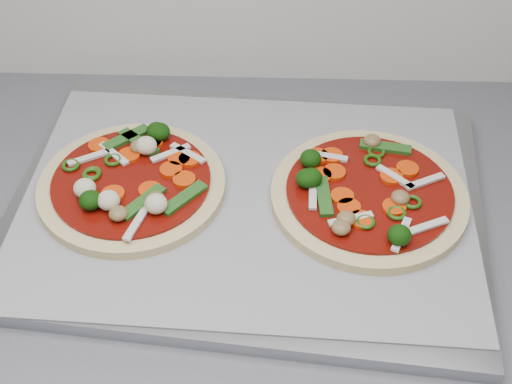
{
  "coord_description": "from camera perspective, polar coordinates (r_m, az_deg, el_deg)",
  "views": [
    {
      "loc": [
        0.11,
        0.79,
        1.46
      ],
      "look_at": [
        0.09,
        1.34,
        0.93
      ],
      "focal_mm": 50.0,
      "sensor_mm": 36.0,
      "label": 1
    }
  ],
  "objects": [
    {
      "name": "pizza_right",
      "position": [
        0.78,
        8.81,
        -0.16
      ],
      "size": [
        0.25,
        0.25,
        0.04
      ],
      "rotation": [
        0.0,
        0.0,
        0.22
      ],
      "color": "tan",
      "rests_on": "parchment"
    },
    {
      "name": "parchment",
      "position": [
        0.78,
        -0.74,
        -0.45
      ],
      "size": [
        0.5,
        0.38,
        0.0
      ],
      "primitive_type": "cube",
      "rotation": [
        0.0,
        0.0,
        -0.05
      ],
      "color": "gray",
      "rests_on": "baking_tray"
    },
    {
      "name": "baking_tray",
      "position": [
        0.78,
        -0.74,
        -0.94
      ],
      "size": [
        0.54,
        0.43,
        0.02
      ],
      "primitive_type": "cube",
      "rotation": [
        0.0,
        0.0,
        -0.1
      ],
      "color": "#97979D",
      "rests_on": "countertop"
    },
    {
      "name": "countertop",
      "position": [
        0.78,
        -6.78,
        -4.75
      ],
      "size": [
        3.6,
        0.6,
        0.04
      ],
      "primitive_type": "cube",
      "color": "slate",
      "rests_on": "base_cabinet"
    },
    {
      "name": "pizza_left",
      "position": [
        0.79,
        -9.86,
        0.81
      ],
      "size": [
        0.21,
        0.21,
        0.03
      ],
      "rotation": [
        0.0,
        0.0,
        0.05
      ],
      "color": "tan",
      "rests_on": "parchment"
    }
  ]
}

